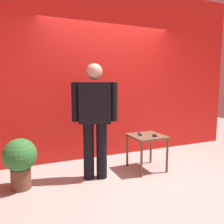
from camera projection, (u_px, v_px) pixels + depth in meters
The scene contains 7 objects.
ground_plane at pixel (142, 180), 3.25m from camera, with size 12.00×12.00×0.00m, color #9E9991.
back_wall_red at pixel (108, 73), 4.23m from camera, with size 5.71×0.12×3.21m, color red.
standing_person at pixel (95, 115), 3.23m from camera, with size 0.66×0.36×1.69m.
side_table at pixel (147, 140), 3.62m from camera, with size 0.53×0.53×0.57m.
cell_phone at pixel (155, 136), 3.56m from camera, with size 0.07×0.14×0.01m, color black.
tv_remote at pixel (140, 134), 3.64m from camera, with size 0.04×0.17×0.02m, color black.
potted_plant at pixel (20, 159), 2.96m from camera, with size 0.44×0.44×0.69m.
Camera 1 is at (-1.62, -2.68, 1.41)m, focal length 35.71 mm.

